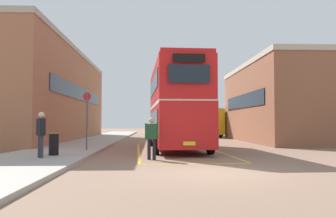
# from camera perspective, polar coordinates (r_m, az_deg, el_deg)

# --- Properties ---
(ground_plane) EXTENTS (135.60, 135.60, 0.00)m
(ground_plane) POSITION_cam_1_polar(r_m,az_deg,el_deg) (24.93, 1.77, -5.74)
(ground_plane) COLOR #846651
(sidewalk_left) EXTENTS (4.00, 57.60, 0.14)m
(sidewalk_left) POSITION_cam_1_polar(r_m,az_deg,el_deg) (27.67, -12.20, -5.20)
(sidewalk_left) COLOR #A39E93
(sidewalk_left) RESTS_ON ground
(brick_building_left) EXTENTS (5.49, 23.90, 7.66)m
(brick_building_left) POSITION_cam_1_polar(r_m,az_deg,el_deg) (31.68, -18.84, 2.06)
(brick_building_left) COLOR #9E6647
(brick_building_left) RESTS_ON ground
(depot_building_right) EXTENTS (8.99, 14.85, 6.30)m
(depot_building_right) POSITION_cam_1_polar(r_m,az_deg,el_deg) (30.44, 20.30, 0.97)
(depot_building_right) COLOR brown
(depot_building_right) RESTS_ON ground
(double_decker_bus) EXTENTS (3.25, 10.29, 4.75)m
(double_decker_bus) POSITION_cam_1_polar(r_m,az_deg,el_deg) (19.88, 1.32, 0.63)
(double_decker_bus) COLOR black
(double_decker_bus) RESTS_ON ground
(single_deck_bus) EXTENTS (3.09, 9.44, 3.02)m
(single_deck_bus) POSITION_cam_1_polar(r_m,az_deg,el_deg) (39.52, 5.91, -2.07)
(single_deck_bus) COLOR black
(single_deck_bus) RESTS_ON ground
(pedestrian_boarding) EXTENTS (0.56, 0.36, 1.72)m
(pedestrian_boarding) POSITION_cam_1_polar(r_m,az_deg,el_deg) (14.28, -2.69, -4.30)
(pedestrian_boarding) COLOR black
(pedestrian_boarding) RESTS_ON ground
(pedestrian_waiting_near) EXTENTS (0.47, 0.54, 1.79)m
(pedestrian_waiting_near) POSITION_cam_1_polar(r_m,az_deg,el_deg) (14.55, -20.08, -3.38)
(pedestrian_waiting_near) COLOR #2D2D38
(pedestrian_waiting_near) RESTS_ON sidewalk_left
(litter_bin) EXTENTS (0.43, 0.43, 0.94)m
(litter_bin) POSITION_cam_1_polar(r_m,az_deg,el_deg) (15.52, -18.18, -5.45)
(litter_bin) COLOR black
(litter_bin) RESTS_ON sidewalk_left
(bus_stop_sign) EXTENTS (0.43, 0.15, 2.93)m
(bus_stop_sign) POSITION_cam_1_polar(r_m,az_deg,el_deg) (18.13, -13.13, -1.02)
(bus_stop_sign) COLOR #4C4C51
(bus_stop_sign) RESTS_ON sidewalk_left
(bay_marking_yellow) EXTENTS (4.85, 12.38, 0.01)m
(bay_marking_yellow) POSITION_cam_1_polar(r_m,az_deg,el_deg) (18.00, 1.85, -7.06)
(bay_marking_yellow) COLOR gold
(bay_marking_yellow) RESTS_ON ground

